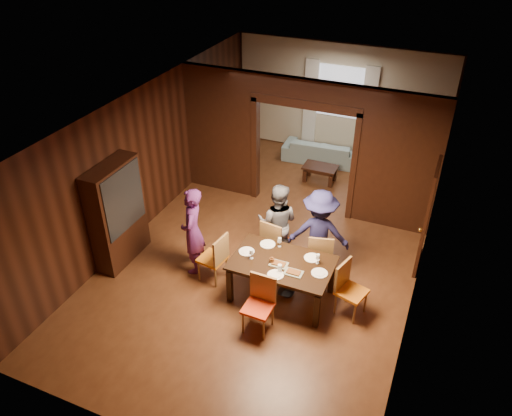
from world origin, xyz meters
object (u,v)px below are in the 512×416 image
at_px(dining_table, 282,279).
at_px(chair_far_r, 320,254).
at_px(person_grey, 277,223).
at_px(chair_left, 212,257).
at_px(coffee_table, 320,174).
at_px(person_purple, 193,231).
at_px(sofa, 322,151).
at_px(chair_far_l, 276,240).
at_px(person_navy, 319,233).
at_px(chair_near, 258,306).
at_px(hutch, 117,214).
at_px(chair_right, 352,291).

distance_m(dining_table, chair_far_r, 0.92).
height_order(person_grey, chair_left, person_grey).
xyz_separation_m(coffee_table, chair_far_r, (1.00, -3.35, 0.28)).
relative_size(person_purple, person_grey, 1.06).
height_order(sofa, chair_far_l, chair_far_l).
height_order(person_navy, chair_far_l, person_navy).
relative_size(coffee_table, chair_near, 0.82).
xyz_separation_m(coffee_table, chair_left, (-0.74, -4.19, 0.28)).
relative_size(sofa, coffee_table, 2.48).
distance_m(person_purple, person_navy, 2.26).
relative_size(dining_table, chair_far_l, 1.75).
bearing_deg(person_grey, person_purple, 26.34).
bearing_deg(sofa, hutch, 63.09).
bearing_deg(chair_left, person_purple, -97.90).
bearing_deg(chair_near, chair_right, 37.61).
relative_size(person_grey, hutch, 0.80).
xyz_separation_m(person_navy, chair_right, (0.84, -0.84, -0.36)).
height_order(chair_far_l, hutch, hutch).
bearing_deg(chair_right, person_grey, 77.84).
height_order(coffee_table, chair_near, chair_near).
bearing_deg(chair_right, chair_far_l, 81.04).
relative_size(person_navy, coffee_table, 2.12).
relative_size(sofa, chair_near, 2.04).
bearing_deg(coffee_table, dining_table, -82.23).
bearing_deg(person_navy, dining_table, 57.11).
xyz_separation_m(sofa, coffee_table, (0.26, -1.04, -0.09)).
relative_size(person_purple, chair_near, 1.74).
xyz_separation_m(person_navy, chair_left, (-1.66, -0.96, -0.36)).
distance_m(sofa, hutch, 5.88).
height_order(chair_right, hutch, hutch).
distance_m(sofa, chair_left, 5.25).
xyz_separation_m(person_grey, chair_right, (1.66, -0.92, -0.31)).
bearing_deg(chair_right, hutch, 109.80).
xyz_separation_m(person_grey, chair_far_l, (0.02, -0.13, -0.31)).
height_order(sofa, coffee_table, sofa).
distance_m(chair_right, chair_near, 1.58).
distance_m(dining_table, chair_left, 1.31).
relative_size(sofa, chair_far_l, 2.04).
height_order(chair_left, chair_right, same).
distance_m(chair_left, chair_near, 1.48).
distance_m(coffee_table, chair_far_l, 3.30).
xyz_separation_m(chair_right, hutch, (-4.36, -0.23, 0.52)).
distance_m(dining_table, chair_near, 0.87).
height_order(person_grey, person_navy, person_navy).
bearing_deg(sofa, dining_table, 95.74).
bearing_deg(person_purple, person_grey, 105.62).
bearing_deg(chair_right, chair_near, 143.05).
bearing_deg(chair_left, chair_far_l, 144.14).
xyz_separation_m(chair_right, chair_near, (-1.27, -0.94, 0.00)).
height_order(sofa, chair_left, chair_left).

